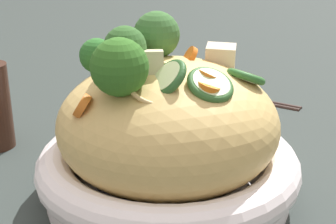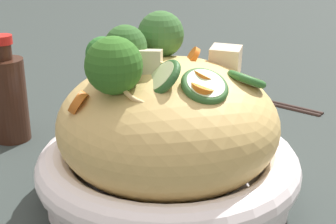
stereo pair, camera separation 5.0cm
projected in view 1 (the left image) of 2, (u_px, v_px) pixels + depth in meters
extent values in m
plane|color=#2D3432|center=(168.00, 196.00, 0.53)|extent=(3.00, 3.00, 0.00)
cylinder|color=white|center=(168.00, 188.00, 0.53)|extent=(0.25, 0.25, 0.02)
torus|color=white|center=(168.00, 164.00, 0.52)|extent=(0.27, 0.27, 0.04)
ellipsoid|color=tan|center=(168.00, 124.00, 0.50)|extent=(0.22, 0.22, 0.13)
torus|color=#DEAC60|center=(198.00, 90.00, 0.50)|extent=(0.06, 0.06, 0.03)
torus|color=#DBB66F|center=(156.00, 82.00, 0.44)|extent=(0.06, 0.06, 0.03)
torus|color=#DBB461|center=(171.00, 97.00, 0.50)|extent=(0.09, 0.09, 0.02)
torus|color=#DAB068|center=(167.00, 70.00, 0.50)|extent=(0.07, 0.08, 0.03)
cone|color=#A3C26E|center=(120.00, 94.00, 0.44)|extent=(0.03, 0.03, 0.01)
sphere|color=#316622|center=(119.00, 67.00, 0.43)|extent=(0.07, 0.07, 0.05)
cone|color=#9DBA6E|center=(157.00, 58.00, 0.52)|extent=(0.03, 0.03, 0.02)
sphere|color=#396932|center=(157.00, 35.00, 0.51)|extent=(0.07, 0.07, 0.05)
cone|color=#9CC374|center=(98.00, 75.00, 0.53)|extent=(0.02, 0.02, 0.02)
sphere|color=#2C6929|center=(97.00, 56.00, 0.52)|extent=(0.05, 0.05, 0.04)
cone|color=#9ABA75|center=(126.00, 69.00, 0.48)|extent=(0.03, 0.03, 0.01)
sphere|color=#325F2A|center=(125.00, 48.00, 0.47)|extent=(0.05, 0.05, 0.04)
cylinder|color=orange|center=(207.00, 77.00, 0.45)|extent=(0.03, 0.03, 0.02)
cylinder|color=orange|center=(82.00, 106.00, 0.44)|extent=(0.03, 0.03, 0.02)
cylinder|color=orange|center=(190.00, 57.00, 0.50)|extent=(0.02, 0.03, 0.02)
cylinder|color=orange|center=(208.00, 88.00, 0.44)|extent=(0.03, 0.03, 0.01)
cylinder|color=beige|center=(246.00, 77.00, 0.49)|extent=(0.03, 0.03, 0.02)
torus|color=#2E672C|center=(246.00, 77.00, 0.49)|extent=(0.04, 0.04, 0.02)
cylinder|color=beige|center=(209.00, 85.00, 0.44)|extent=(0.04, 0.04, 0.02)
torus|color=#305E29|center=(209.00, 85.00, 0.44)|extent=(0.05, 0.04, 0.03)
cylinder|color=beige|center=(168.00, 78.00, 0.44)|extent=(0.03, 0.04, 0.03)
torus|color=#2B5929|center=(168.00, 78.00, 0.44)|extent=(0.04, 0.05, 0.03)
cylinder|color=beige|center=(119.00, 68.00, 0.48)|extent=(0.03, 0.03, 0.02)
torus|color=#386234|center=(119.00, 68.00, 0.48)|extent=(0.04, 0.04, 0.02)
cube|color=beige|center=(148.00, 63.00, 0.46)|extent=(0.04, 0.04, 0.03)
cube|color=beige|center=(220.00, 59.00, 0.52)|extent=(0.04, 0.04, 0.03)
cylinder|color=black|center=(240.00, 95.00, 0.81)|extent=(0.08, 0.19, 0.01)
cylinder|color=black|center=(237.00, 97.00, 0.81)|extent=(0.08, 0.19, 0.01)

